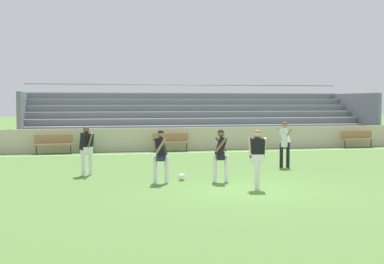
# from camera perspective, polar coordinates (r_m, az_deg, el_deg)

# --- Properties ---
(ground_plane) EXTENTS (160.00, 160.00, 0.00)m
(ground_plane) POSITION_cam_1_polar(r_m,az_deg,el_deg) (15.53, 5.97, -5.98)
(ground_plane) COLOR #517A38
(field_line_sideline) EXTENTS (44.00, 0.12, 0.01)m
(field_line_sideline) POSITION_cam_1_polar(r_m,az_deg,el_deg) (26.47, -2.13, -2.18)
(field_line_sideline) COLOR white
(field_line_sideline) RESTS_ON ground
(sideline_wall) EXTENTS (48.00, 0.16, 1.15)m
(sideline_wall) POSITION_cam_1_polar(r_m,az_deg,el_deg) (27.88, -2.71, -0.74)
(sideline_wall) COLOR beige
(sideline_wall) RESTS_ON ground
(bleacher_stand) EXTENTS (19.84, 5.88, 3.54)m
(bleacher_stand) POSITION_cam_1_polar(r_m,az_deg,el_deg) (31.97, 0.82, 1.52)
(bleacher_stand) COLOR #B2B2B7
(bleacher_stand) RESTS_ON ground
(bench_far_left) EXTENTS (1.80, 0.40, 0.90)m
(bench_far_left) POSITION_cam_1_polar(r_m,az_deg,el_deg) (26.87, -14.06, -1.03)
(bench_far_left) COLOR #99754C
(bench_far_left) RESTS_ON ground
(bench_near_wall_gap) EXTENTS (1.80, 0.40, 0.90)m
(bench_near_wall_gap) POSITION_cam_1_polar(r_m,az_deg,el_deg) (27.36, -2.19, -0.87)
(bench_near_wall_gap) COLOR #99754C
(bench_near_wall_gap) RESTS_ON ground
(bench_centre_sideline) EXTENTS (1.80, 0.40, 0.90)m
(bench_centre_sideline) POSITION_cam_1_polar(r_m,az_deg,el_deg) (30.95, 16.66, -0.53)
(bench_centre_sideline) COLOR #99754C
(bench_centre_sideline) RESTS_ON ground
(trash_bin) EXTENTS (0.51, 0.51, 0.94)m
(trash_bin) POSITION_cam_1_polar(r_m,az_deg,el_deg) (26.81, -10.58, -1.16)
(trash_bin) COLOR #2D7F3D
(trash_bin) RESTS_ON ground
(player_dark_wide_left) EXTENTS (0.47, 0.60, 1.61)m
(player_dark_wide_left) POSITION_cam_1_polar(r_m,az_deg,el_deg) (16.67, -3.22, -2.06)
(player_dark_wide_left) COLOR white
(player_dark_wide_left) RESTS_ON ground
(player_dark_wide_right) EXTENTS (0.51, 0.57, 1.61)m
(player_dark_wide_right) POSITION_cam_1_polar(r_m,az_deg,el_deg) (16.90, 2.99, -1.97)
(player_dark_wide_right) COLOR white
(player_dark_wide_right) RESTS_ON ground
(player_dark_overlapping) EXTENTS (0.50, 0.61, 1.65)m
(player_dark_overlapping) POSITION_cam_1_polar(r_m,az_deg,el_deg) (18.74, -10.80, -1.45)
(player_dark_overlapping) COLOR white
(player_dark_overlapping) RESTS_ON ground
(player_dark_on_ball) EXTENTS (0.49, 0.39, 1.68)m
(player_dark_on_ball) POSITION_cam_1_polar(r_m,az_deg,el_deg) (15.59, 6.73, -2.25)
(player_dark_on_ball) COLOR white
(player_dark_on_ball) RESTS_ON ground
(player_white_deep_cover) EXTENTS (0.53, 0.63, 1.71)m
(player_white_deep_cover) POSITION_cam_1_polar(r_m,az_deg,el_deg) (20.92, 9.53, -0.84)
(player_white_deep_cover) COLOR black
(player_white_deep_cover) RESTS_ON ground
(soccer_ball) EXTENTS (0.22, 0.22, 0.22)m
(soccer_ball) POSITION_cam_1_polar(r_m,az_deg,el_deg) (17.31, -1.07, -4.66)
(soccer_ball) COLOR white
(soccer_ball) RESTS_ON ground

